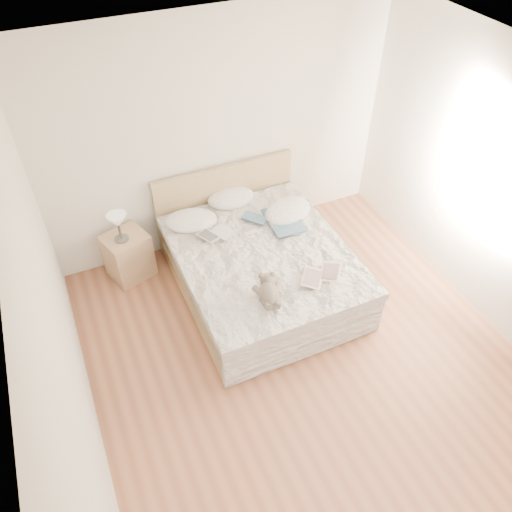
# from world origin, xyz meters

# --- Properties ---
(floor) EXTENTS (4.00, 4.50, 0.00)m
(floor) POSITION_xyz_m (0.00, 0.00, 0.00)
(floor) COLOR brown
(floor) RESTS_ON ground
(ceiling) EXTENTS (4.00, 4.50, 0.00)m
(ceiling) POSITION_xyz_m (0.00, 0.00, 2.70)
(ceiling) COLOR white
(ceiling) RESTS_ON ground
(wall_back) EXTENTS (4.00, 0.02, 2.70)m
(wall_back) POSITION_xyz_m (0.00, 2.25, 1.35)
(wall_back) COLOR silver
(wall_back) RESTS_ON ground
(wall_left) EXTENTS (0.02, 4.50, 2.70)m
(wall_left) POSITION_xyz_m (-2.00, 0.00, 1.35)
(wall_left) COLOR silver
(wall_left) RESTS_ON ground
(window) EXTENTS (0.02, 1.30, 1.10)m
(window) POSITION_xyz_m (1.99, 0.30, 1.45)
(window) COLOR white
(window) RESTS_ON wall_right
(bed) EXTENTS (1.72, 2.14, 1.00)m
(bed) POSITION_xyz_m (0.00, 1.19, 0.31)
(bed) COLOR tan
(bed) RESTS_ON floor
(nightstand) EXTENTS (0.55, 0.52, 0.56)m
(nightstand) POSITION_xyz_m (-1.27, 1.98, 0.28)
(nightstand) COLOR tan
(nightstand) RESTS_ON floor
(table_lamp) EXTENTS (0.23, 0.23, 0.34)m
(table_lamp) POSITION_xyz_m (-1.30, 1.94, 0.80)
(table_lamp) COLOR #4F4A44
(table_lamp) RESTS_ON nightstand
(pillow_left) EXTENTS (0.66, 0.55, 0.17)m
(pillow_left) POSITION_xyz_m (-0.53, 1.85, 0.64)
(pillow_left) COLOR white
(pillow_left) RESTS_ON bed
(pillow_middle) EXTENTS (0.57, 0.40, 0.17)m
(pillow_middle) POSITION_xyz_m (0.03, 2.06, 0.64)
(pillow_middle) COLOR white
(pillow_middle) RESTS_ON bed
(pillow_right) EXTENTS (0.69, 0.59, 0.18)m
(pillow_right) POSITION_xyz_m (0.52, 1.57, 0.64)
(pillow_right) COLOR white
(pillow_right) RESTS_ON bed
(blouse) EXTENTS (0.59, 0.63, 0.02)m
(blouse) POSITION_xyz_m (0.41, 1.45, 0.63)
(blouse) COLOR #35536D
(blouse) RESTS_ON bed
(photo_book) EXTENTS (0.41, 0.36, 0.03)m
(photo_book) POSITION_xyz_m (-0.37, 1.53, 0.63)
(photo_book) COLOR silver
(photo_book) RESTS_ON bed
(childrens_book) EXTENTS (0.49, 0.47, 0.03)m
(childrens_book) POSITION_xyz_m (0.36, 0.52, 0.63)
(childrens_book) COLOR #F6E7C9
(childrens_book) RESTS_ON bed
(teddy_bear) EXTENTS (0.31, 0.39, 0.18)m
(teddy_bear) POSITION_xyz_m (-0.25, 0.44, 0.65)
(teddy_bear) COLOR #6A6052
(teddy_bear) RESTS_ON bed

